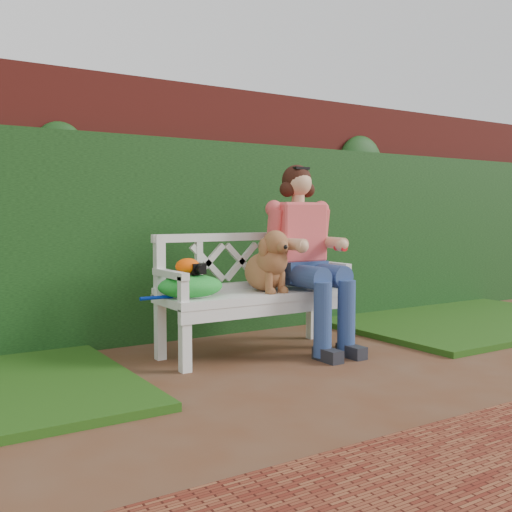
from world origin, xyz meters
TOP-DOWN VIEW (x-y plane):
  - ground at (0.00, 0.00)m, footprint 60.00×60.00m
  - brick_wall at (0.00, 1.90)m, footprint 10.00×0.30m
  - ivy_hedge at (0.00, 1.68)m, footprint 10.00×0.18m
  - grass_right at (2.40, 0.90)m, footprint 2.60×2.00m
  - garden_bench at (-0.03, 0.84)m, footprint 1.61×0.70m
  - seated_woman at (0.39, 0.82)m, footprint 0.64×0.84m
  - dog at (0.04, 0.79)m, footprint 0.37×0.47m
  - tennis_racket at (-0.61, 0.83)m, footprint 0.59×0.34m
  - green_bag at (-0.59, 0.82)m, footprint 0.49×0.38m
  - camera_item at (-0.55, 0.81)m, footprint 0.13×0.11m
  - baseball_glove at (-0.61, 0.83)m, footprint 0.20×0.16m

SIDE VIEW (x-z plane):
  - ground at x=0.00m, z-range 0.00..0.00m
  - grass_right at x=2.40m, z-range 0.00..0.05m
  - garden_bench at x=-0.03m, z-range 0.00..0.48m
  - tennis_racket at x=-0.61m, z-range 0.48..0.51m
  - green_bag at x=-0.59m, z-range 0.48..0.64m
  - camera_item at x=-0.55m, z-range 0.64..0.72m
  - baseball_glove at x=-0.61m, z-range 0.64..0.76m
  - dog at x=0.04m, z-range 0.48..0.95m
  - seated_woman at x=0.39m, z-range 0.00..1.46m
  - ivy_hedge at x=0.00m, z-range 0.00..1.70m
  - brick_wall at x=0.00m, z-range 0.00..2.20m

